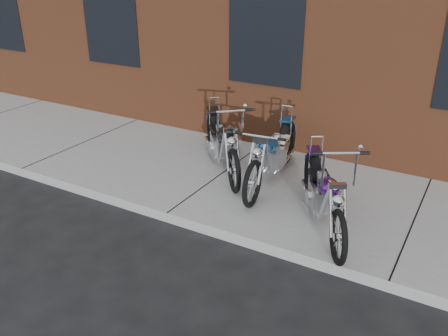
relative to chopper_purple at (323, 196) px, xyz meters
The scene contains 5 objects.
ground 2.17m from the chopper_purple, 157.51° to the right, with size 120.00×120.00×0.00m, color black.
sidewalk 2.12m from the chopper_purple, 160.24° to the left, with size 22.00×3.00×0.15m, color gray.
chopper_purple is the anchor object (origin of this frame).
chopper_blue 1.42m from the chopper_purple, 142.17° to the left, with size 0.58×2.38×1.04m.
chopper_third 2.24m from the chopper_purple, 156.03° to the left, with size 1.65×1.84×1.20m.
Camera 1 is at (3.54, -4.55, 3.40)m, focal length 38.00 mm.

